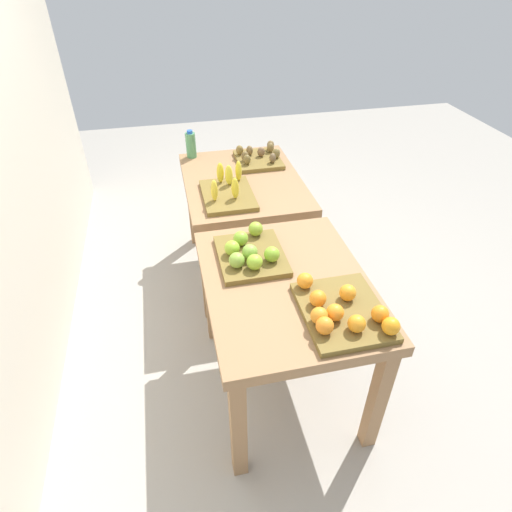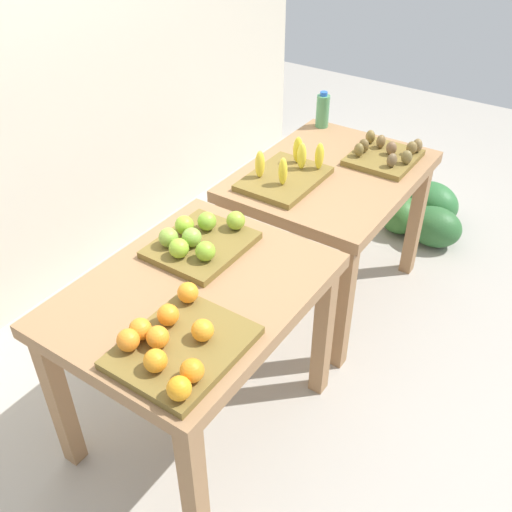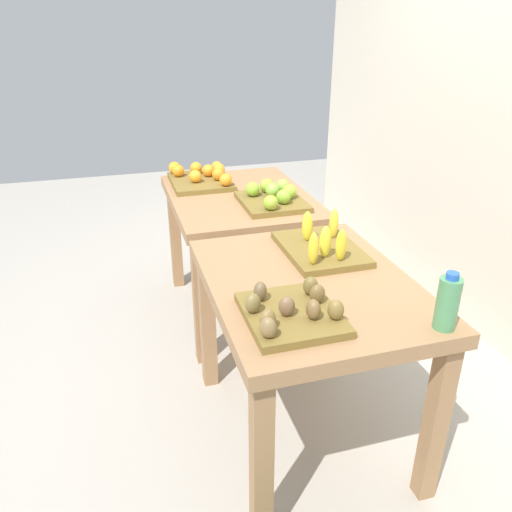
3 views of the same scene
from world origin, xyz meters
The scene contains 10 objects.
ground_plane centered at (0.00, 0.00, 0.00)m, with size 8.00×8.00×0.00m, color #A49E93.
back_wall centered at (0.00, 1.35, 1.50)m, with size 4.40×0.12×3.00m, color beige.
display_table_left centered at (-0.56, 0.00, 0.67)m, with size 1.04×0.80×0.79m.
display_table_right centered at (0.56, 0.00, 0.67)m, with size 1.04×0.80×0.79m.
orange_bin centered at (-0.85, -0.17, 0.83)m, with size 0.45×0.37×0.11m.
apple_bin centered at (-0.35, 0.14, 0.83)m, with size 0.42×0.34×0.11m.
banana_crate centered at (0.34, 0.14, 0.83)m, with size 0.44×0.32×0.17m.
kiwi_bin centered at (0.82, -0.17, 0.82)m, with size 0.36×0.32×0.10m.
water_bottle centered at (1.01, 0.31, 0.88)m, with size 0.08×0.08×0.21m.
watermelon_pile centered at (1.49, -0.25, 0.13)m, with size 0.63×0.65×0.28m.
Camera 2 is at (-1.81, -1.13, 2.17)m, focal length 40.20 mm.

